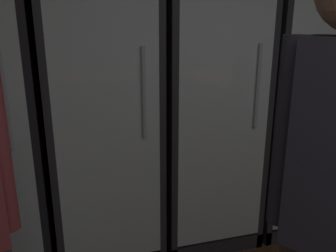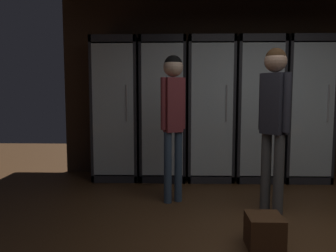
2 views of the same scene
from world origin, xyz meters
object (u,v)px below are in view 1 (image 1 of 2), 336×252
cooler_center (101,102)px  cooler_far_right (290,91)px  cooler_right (203,96)px  shopper_far (335,172)px

cooler_center → cooler_far_right: size_ratio=1.00×
cooler_right → cooler_far_right: (0.69, -0.00, 0.00)m
shopper_far → cooler_far_right: bearing=59.8°
cooler_right → shopper_far: cooler_right is taller
cooler_center → cooler_right: (0.69, -0.00, -0.00)m
cooler_far_right → cooler_center: bearing=180.0°
cooler_far_right → shopper_far: bearing=-120.2°
cooler_center → cooler_far_right: bearing=-0.0°
cooler_right → cooler_far_right: size_ratio=1.00×
cooler_center → shopper_far: 1.55m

